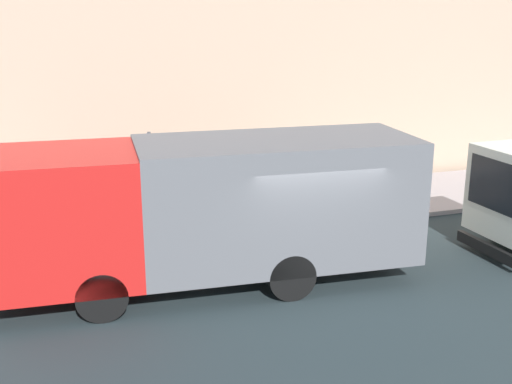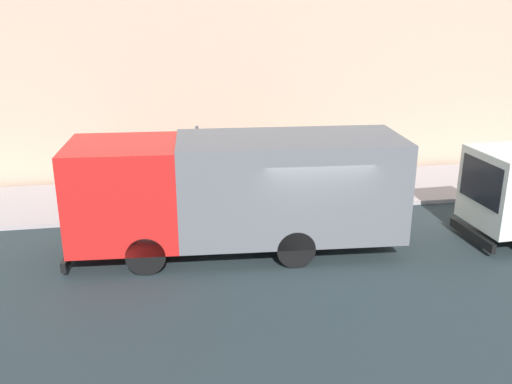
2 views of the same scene
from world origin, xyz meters
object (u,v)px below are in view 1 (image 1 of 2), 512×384
pedestrian_walking (115,193)px  street_sign_post (151,175)px  traffic_cone_orange (23,235)px  large_utility_truck (213,205)px

pedestrian_walking → street_sign_post: (-0.84, -0.77, 0.60)m
pedestrian_walking → traffic_cone_orange: 2.35m
traffic_cone_orange → street_sign_post: (0.01, -2.90, 1.13)m
pedestrian_walking → street_sign_post: bearing=117.3°
large_utility_truck → street_sign_post: (2.85, 0.75, -0.04)m
large_utility_truck → traffic_cone_orange: large_utility_truck is taller
large_utility_truck → pedestrian_walking: (3.69, 1.52, -0.63)m
pedestrian_walking → traffic_cone_orange: pedestrian_walking is taller
traffic_cone_orange → street_sign_post: size_ratio=0.28×
pedestrian_walking → traffic_cone_orange: (-0.85, 2.13, -0.54)m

